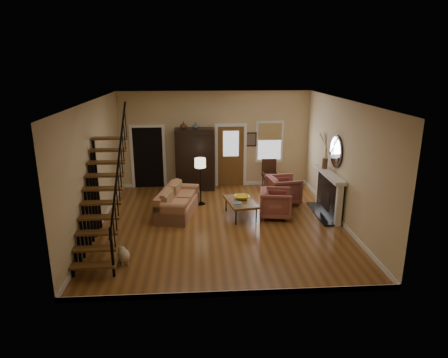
{
  "coord_description": "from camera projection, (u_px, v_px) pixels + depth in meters",
  "views": [
    {
      "loc": [
        -0.62,
        -10.02,
        4.24
      ],
      "look_at": [
        0.1,
        0.4,
        1.15
      ],
      "focal_mm": 32.0,
      "sensor_mm": 36.0,
      "label": 1
    }
  ],
  "objects": [
    {
      "name": "sofa",
      "position": [
        178.0,
        202.0,
        11.44
      ],
      "size": [
        1.24,
        2.11,
        0.74
      ],
      "primitive_type": null,
      "rotation": [
        0.0,
        0.0,
        -0.21
      ],
      "color": "#AD734E",
      "rests_on": "ground"
    },
    {
      "name": "side_chair",
      "position": [
        270.0,
        175.0,
        13.63
      ],
      "size": [
        0.54,
        0.54,
        1.02
      ],
      "primitive_type": null,
      "color": "#331E10",
      "rests_on": "ground"
    },
    {
      "name": "vase_b",
      "position": [
        196.0,
        126.0,
        13.08
      ],
      "size": [
        0.2,
        0.2,
        0.21
      ],
      "primitive_type": "imported",
      "color": "#334C60",
      "rests_on": "armoire"
    },
    {
      "name": "room",
      "position": [
        204.0,
        155.0,
        12.07
      ],
      "size": [
        7.0,
        7.33,
        3.3
      ],
      "color": "brown",
      "rests_on": "ground"
    },
    {
      "name": "armchair_right",
      "position": [
        284.0,
        190.0,
        12.32
      ],
      "size": [
        1.04,
        1.02,
        0.85
      ],
      "primitive_type": "imported",
      "rotation": [
        0.0,
        0.0,
        1.7
      ],
      "color": "maroon",
      "rests_on": "ground"
    },
    {
      "name": "fireplace",
      "position": [
        330.0,
        190.0,
        11.31
      ],
      "size": [
        0.33,
        1.95,
        2.3
      ],
      "color": "black",
      "rests_on": "ground"
    },
    {
      "name": "floor_lamp",
      "position": [
        200.0,
        182.0,
        12.12
      ],
      "size": [
        0.43,
        0.43,
        1.45
      ],
      "primitive_type": null,
      "rotation": [
        0.0,
        0.0,
        0.37
      ],
      "color": "black",
      "rests_on": "ground"
    },
    {
      "name": "staircase",
      "position": [
        101.0,
        184.0,
        8.95
      ],
      "size": [
        0.94,
        2.8,
        3.2
      ],
      "primitive_type": null,
      "color": "brown",
      "rests_on": "ground"
    },
    {
      "name": "vase_a",
      "position": [
        183.0,
        125.0,
        13.05
      ],
      "size": [
        0.24,
        0.24,
        0.25
      ],
      "primitive_type": "imported",
      "color": "#4C2619",
      "rests_on": "armoire"
    },
    {
      "name": "armchair_left",
      "position": [
        276.0,
        203.0,
        11.21
      ],
      "size": [
        1.01,
        0.99,
        0.8
      ],
      "primitive_type": "imported",
      "rotation": [
        0.0,
        0.0,
        1.41
      ],
      "color": "maroon",
      "rests_on": "ground"
    },
    {
      "name": "armoire",
      "position": [
        195.0,
        159.0,
        13.5
      ],
      "size": [
        1.3,
        0.6,
        2.1
      ],
      "primitive_type": null,
      "color": "black",
      "rests_on": "ground"
    },
    {
      "name": "bowl",
      "position": [
        242.0,
        197.0,
        11.34
      ],
      "size": [
        0.42,
        0.42,
        0.1
      ],
      "primitive_type": "imported",
      "color": "yellow",
      "rests_on": "coffee_table"
    },
    {
      "name": "coffee_table",
      "position": [
        241.0,
        209.0,
        11.28
      ],
      "size": [
        0.93,
        1.34,
        0.47
      ],
      "primitive_type": null,
      "rotation": [
        0.0,
        0.0,
        0.18
      ],
      "color": "brown",
      "rests_on": "ground"
    },
    {
      "name": "books",
      "position": [
        238.0,
        204.0,
        10.91
      ],
      "size": [
        0.23,
        0.31,
        0.06
      ],
      "primitive_type": null,
      "color": "beige",
      "rests_on": "coffee_table"
    },
    {
      "name": "dog",
      "position": [
        124.0,
        256.0,
        8.69
      ],
      "size": [
        0.4,
        0.51,
        0.33
      ],
      "primitive_type": null,
      "rotation": [
        0.0,
        0.0,
        0.36
      ],
      "color": "#C6B287",
      "rests_on": "ground"
    }
  ]
}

